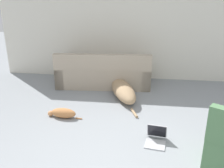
{
  "coord_description": "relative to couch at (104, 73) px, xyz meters",
  "views": [
    {
      "loc": [
        0.23,
        -2.31,
        2.07
      ],
      "look_at": [
        -0.25,
        1.53,
        0.6
      ],
      "focal_mm": 40.0,
      "sensor_mm": 36.0,
      "label": 1
    }
  ],
  "objects": [
    {
      "name": "wall_back",
      "position": [
        0.63,
        0.61,
        1.06
      ],
      "size": [
        6.52,
        0.06,
        2.67
      ],
      "color": "silver",
      "rests_on": "ground_plane"
    },
    {
      "name": "couch",
      "position": [
        0.0,
        0.0,
        0.0
      ],
      "size": [
        2.13,
        0.98,
        0.8
      ],
      "rotation": [
        0.0,
        0.0,
        3.21
      ],
      "color": "tan",
      "rests_on": "ground_plane"
    },
    {
      "name": "dog",
      "position": [
        0.46,
        -0.56,
        -0.12
      ],
      "size": [
        0.83,
        1.71,
        0.31
      ],
      "rotation": [
        0.0,
        0.0,
        1.92
      ],
      "color": "#A38460",
      "rests_on": "ground_plane"
    },
    {
      "name": "cat",
      "position": [
        -0.46,
        -1.64,
        -0.2
      ],
      "size": [
        0.62,
        0.23,
        0.17
      ],
      "rotation": [
        0.0,
        0.0,
        3.04
      ],
      "color": "#BC7A47",
      "rests_on": "ground_plane"
    },
    {
      "name": "laptop_open",
      "position": [
        1.11,
        -2.18,
        -0.2
      ],
      "size": [
        0.33,
        0.39,
        0.25
      ],
      "rotation": [
        0.0,
        0.0,
        -0.15
      ],
      "color": "#B7B7BC",
      "rests_on": "ground_plane"
    }
  ]
}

